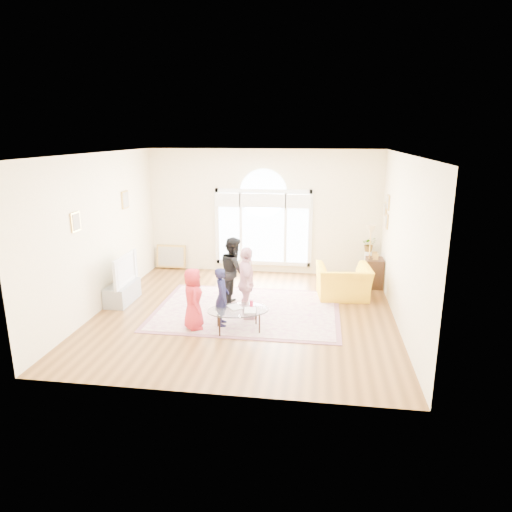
# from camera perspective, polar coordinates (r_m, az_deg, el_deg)

# --- Properties ---
(ground) EXTENTS (6.00, 6.00, 0.00)m
(ground) POSITION_cam_1_polar(r_m,az_deg,el_deg) (9.40, -1.43, -7.23)
(ground) COLOR #573718
(ground) RESTS_ON ground
(room_shell) EXTENTS (6.00, 6.00, 6.00)m
(room_shell) POSITION_cam_1_polar(r_m,az_deg,el_deg) (11.67, 0.86, 5.21)
(room_shell) COLOR #F4E5BB
(room_shell) RESTS_ON ground
(area_rug) EXTENTS (3.60, 2.60, 0.02)m
(area_rug) POSITION_cam_1_polar(r_m,az_deg,el_deg) (9.56, -1.11, -6.76)
(area_rug) COLOR beige
(area_rug) RESTS_ON ground
(rug_border) EXTENTS (3.80, 2.80, 0.01)m
(rug_border) POSITION_cam_1_polar(r_m,az_deg,el_deg) (9.57, -1.11, -6.78)
(rug_border) COLOR #82505A
(rug_border) RESTS_ON ground
(tv_console) EXTENTS (0.45, 1.00, 0.42)m
(tv_console) POSITION_cam_1_polar(r_m,az_deg,el_deg) (10.38, -16.35, -4.43)
(tv_console) COLOR gray
(tv_console) RESTS_ON ground
(television) EXTENTS (0.17, 1.12, 0.65)m
(television) POSITION_cam_1_polar(r_m,az_deg,el_deg) (10.21, -16.53, -1.61)
(television) COLOR black
(television) RESTS_ON tv_console
(coffee_table) EXTENTS (1.31, 1.03, 0.54)m
(coffee_table) POSITION_cam_1_polar(r_m,az_deg,el_deg) (8.49, -2.23, -6.82)
(coffee_table) COLOR silver
(coffee_table) RESTS_ON ground
(armchair) EXTENTS (1.25, 1.13, 0.74)m
(armchair) POSITION_cam_1_polar(r_m,az_deg,el_deg) (10.33, 10.86, -3.22)
(armchair) COLOR yellow
(armchair) RESTS_ON ground
(side_cabinet) EXTENTS (0.40, 0.50, 0.70)m
(side_cabinet) POSITION_cam_1_polar(r_m,az_deg,el_deg) (11.25, 14.52, -2.04)
(side_cabinet) COLOR black
(side_cabinet) RESTS_ON ground
(floor_lamp) EXTENTS (0.29, 0.29, 1.51)m
(floor_lamp) POSITION_cam_1_polar(r_m,az_deg,el_deg) (10.98, 14.15, 2.61)
(floor_lamp) COLOR black
(floor_lamp) RESTS_ON ground
(plant_pedestal) EXTENTS (0.20, 0.20, 0.70)m
(plant_pedestal) POSITION_cam_1_polar(r_m,az_deg,el_deg) (11.88, 13.80, -1.08)
(plant_pedestal) COLOR white
(plant_pedestal) RESTS_ON ground
(potted_plant) EXTENTS (0.34, 0.30, 0.38)m
(potted_plant) POSITION_cam_1_polar(r_m,az_deg,el_deg) (11.75, 13.97, 1.44)
(potted_plant) COLOR #33722D
(potted_plant) RESTS_ON plant_pedestal
(leaning_picture) EXTENTS (0.80, 0.14, 0.62)m
(leaning_picture) POSITION_cam_1_polar(r_m,az_deg,el_deg) (12.65, -10.48, -1.56)
(leaning_picture) COLOR tan
(leaning_picture) RESTS_ON ground
(child_red) EXTENTS (0.56, 0.67, 1.17)m
(child_red) POSITION_cam_1_polar(r_m,az_deg,el_deg) (8.57, -7.86, -5.30)
(child_red) COLOR red
(child_red) RESTS_ON area_rug
(child_navy) EXTENTS (0.35, 0.46, 1.13)m
(child_navy) POSITION_cam_1_polar(r_m,az_deg,el_deg) (8.67, -4.27, -5.09)
(child_navy) COLOR #1A1A3E
(child_navy) RESTS_ON area_rug
(child_black) EXTENTS (0.73, 0.84, 1.46)m
(child_black) POSITION_cam_1_polar(r_m,az_deg,el_deg) (9.66, -2.77, -1.89)
(child_black) COLOR black
(child_black) RESTS_ON area_rug
(child_pink) EXTENTS (0.55, 0.90, 1.44)m
(child_pink) POSITION_cam_1_polar(r_m,az_deg,el_deg) (8.91, -1.20, -3.42)
(child_pink) COLOR #EAAABC
(child_pink) RESTS_ON area_rug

